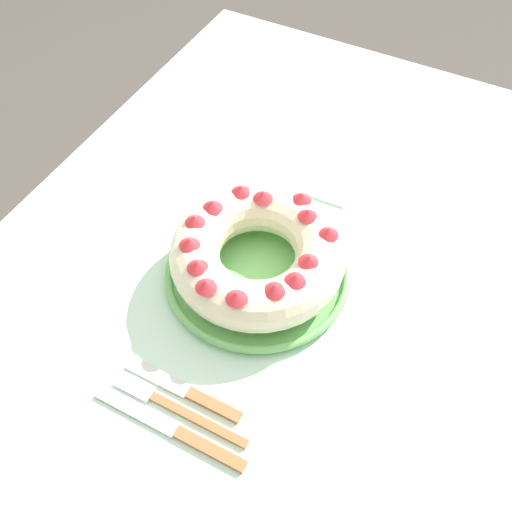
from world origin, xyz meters
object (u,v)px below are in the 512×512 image
napkin (331,174)px  serving_dish (256,275)px  serving_knife (179,433)px  fork (170,405)px  cake_knife (190,393)px  bundt_cake (256,255)px

napkin → serving_dish: bearing=177.3°
napkin → serving_knife: bearing=-178.5°
fork → cake_knife: cake_knife is taller
cake_knife → bundt_cake: bearing=-2.3°
napkin → bundt_cake: bearing=177.3°
serving_dish → napkin: size_ratio=2.09×
fork → serving_knife: serving_knife is taller
serving_knife → napkin: serving_knife is taller
bundt_cake → fork: 0.25m
serving_dish → fork: 0.24m
cake_knife → napkin: size_ratio=1.29×
bundt_cake → serving_dish: bearing=-31.6°
cake_knife → fork: bearing=144.9°
bundt_cake → fork: bearing=179.0°
serving_knife → napkin: size_ratio=1.63×
serving_dish → cake_knife: bearing=-177.0°
cake_knife → napkin: cake_knife is taller
serving_dish → fork: (-0.24, 0.00, -0.01)m
serving_dish → bundt_cake: bundt_cake is taller
bundt_cake → cake_knife: bundt_cake is taller
fork → serving_knife: (-0.03, -0.03, 0.00)m
fork → serving_knife: size_ratio=0.90×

